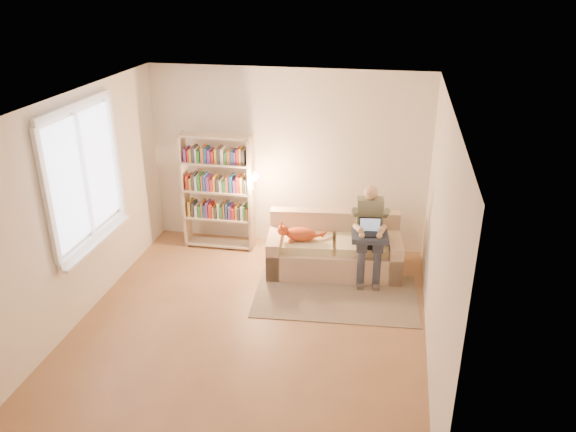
% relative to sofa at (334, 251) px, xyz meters
% --- Properties ---
extents(floor, '(4.50, 4.50, 0.00)m').
position_rel_sofa_xyz_m(floor, '(-0.79, -1.52, -0.28)').
color(floor, brown).
rests_on(floor, ground).
extents(ceiling, '(4.00, 4.50, 0.02)m').
position_rel_sofa_xyz_m(ceiling, '(-0.79, -1.52, 2.32)').
color(ceiling, white).
rests_on(ceiling, wall_back).
extents(wall_left, '(0.02, 4.50, 2.60)m').
position_rel_sofa_xyz_m(wall_left, '(-2.79, -1.52, 1.02)').
color(wall_left, silver).
rests_on(wall_left, floor).
extents(wall_right, '(0.02, 4.50, 2.60)m').
position_rel_sofa_xyz_m(wall_right, '(1.21, -1.52, 1.02)').
color(wall_right, silver).
rests_on(wall_right, floor).
extents(wall_back, '(4.00, 0.02, 2.60)m').
position_rel_sofa_xyz_m(wall_back, '(-0.79, 0.73, 1.02)').
color(wall_back, silver).
rests_on(wall_back, floor).
extents(wall_front, '(4.00, 0.02, 2.60)m').
position_rel_sofa_xyz_m(wall_front, '(-0.79, -3.77, 1.02)').
color(wall_front, silver).
rests_on(wall_front, floor).
extents(window, '(0.12, 1.52, 1.69)m').
position_rel_sofa_xyz_m(window, '(-2.73, -1.32, 1.10)').
color(window, white).
rests_on(window, wall_left).
extents(sofa, '(1.86, 1.01, 0.76)m').
position_rel_sofa_xyz_m(sofa, '(0.00, 0.00, 0.00)').
color(sofa, '#C8AA8D').
rests_on(sofa, floor).
extents(person, '(0.40, 0.58, 1.25)m').
position_rel_sofa_xyz_m(person, '(0.46, -0.09, 0.43)').
color(person, slate).
rests_on(person, sofa).
extents(cat, '(0.62, 0.27, 0.23)m').
position_rel_sofa_xyz_m(cat, '(-0.42, -0.16, 0.31)').
color(cat, orange).
rests_on(cat, sofa).
extents(blanket, '(0.51, 0.44, 0.08)m').
position_rel_sofa_xyz_m(blanket, '(0.41, -0.20, 0.37)').
color(blanket, '#242D40').
rests_on(blanket, person).
extents(laptop, '(0.31, 0.25, 0.25)m').
position_rel_sofa_xyz_m(laptop, '(0.41, -0.19, 0.45)').
color(laptop, black).
rests_on(laptop, blanket).
extents(bookshelf, '(1.14, 0.31, 1.73)m').
position_rel_sofa_xyz_m(bookshelf, '(-1.74, 0.38, 0.68)').
color(bookshelf, '#BBAA8D').
rests_on(bookshelf, floor).
extents(rug, '(2.13, 1.36, 0.01)m').
position_rel_sofa_xyz_m(rug, '(0.12, -0.70, -0.27)').
color(rug, '#80715D').
rests_on(rug, floor).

